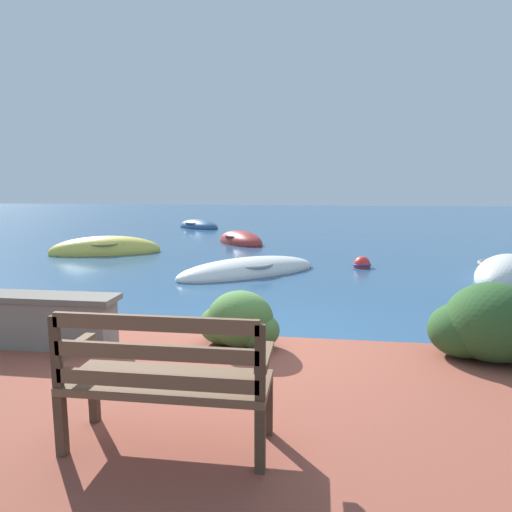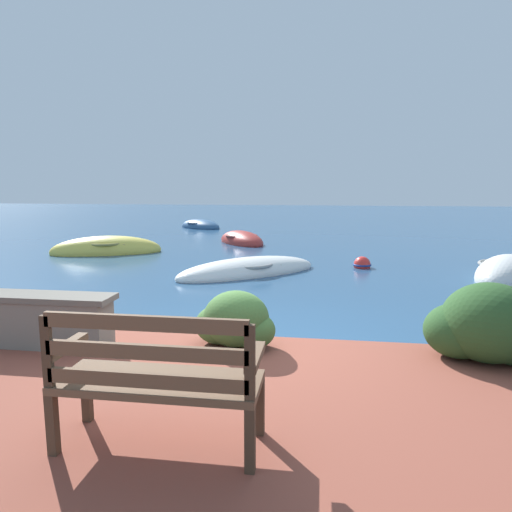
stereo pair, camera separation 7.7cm
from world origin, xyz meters
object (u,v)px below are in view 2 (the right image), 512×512
(rowboat_outer, at_px, (242,241))
(rowboat_distant, at_px, (200,226))
(park_bench, at_px, (156,377))
(rowboat_far, at_px, (107,251))
(mooring_buoy, at_px, (362,265))
(rowboat_nearest, at_px, (248,271))
(rowboat_mid, at_px, (507,275))

(rowboat_outer, xyz_separation_m, rowboat_distant, (-2.83, 5.26, -0.00))
(rowboat_outer, height_order, rowboat_distant, rowboat_outer)
(park_bench, relative_size, rowboat_far, 0.41)
(rowboat_outer, relative_size, rowboat_distant, 0.96)
(mooring_buoy, bearing_deg, rowboat_outer, 131.27)
(rowboat_nearest, distance_m, mooring_buoy, 2.74)
(rowboat_mid, xyz_separation_m, rowboat_distant, (-9.23, 10.26, -0.01))
(rowboat_far, relative_size, rowboat_distant, 1.24)
(rowboat_mid, relative_size, rowboat_far, 0.79)
(mooring_buoy, bearing_deg, rowboat_far, 169.41)
(rowboat_nearest, bearing_deg, park_bench, -126.43)
(rowboat_nearest, bearing_deg, mooring_buoy, -16.92)
(park_bench, height_order, rowboat_nearest, park_bench)
(rowboat_distant, bearing_deg, rowboat_far, 125.67)
(rowboat_distant, bearing_deg, rowboat_outer, 157.86)
(rowboat_distant, bearing_deg, rowboat_mid, 171.52)
(rowboat_far, bearing_deg, rowboat_outer, 16.31)
(park_bench, xyz_separation_m, rowboat_outer, (-1.63, 12.19, -0.64))
(rowboat_nearest, xyz_separation_m, rowboat_outer, (-1.08, 5.19, 0.01))
(rowboat_far, bearing_deg, rowboat_nearest, -51.60)
(park_bench, xyz_separation_m, mooring_buoy, (1.95, 8.11, -0.63))
(rowboat_far, height_order, rowboat_distant, rowboat_far)
(rowboat_far, bearing_deg, mooring_buoy, -33.73)
(park_bench, height_order, rowboat_mid, park_bench)
(rowboat_mid, xyz_separation_m, mooring_buoy, (-2.82, 0.92, -0.01))
(rowboat_outer, xyz_separation_m, mooring_buoy, (3.58, -4.08, 0.00))
(rowboat_outer, bearing_deg, rowboat_distant, 172.00)
(rowboat_mid, distance_m, rowboat_outer, 8.12)
(rowboat_nearest, xyz_separation_m, rowboat_mid, (5.32, 0.19, 0.02))
(rowboat_outer, bearing_deg, mooring_buoy, 4.94)
(rowboat_nearest, height_order, rowboat_far, rowboat_far)
(rowboat_nearest, bearing_deg, rowboat_outer, 60.80)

